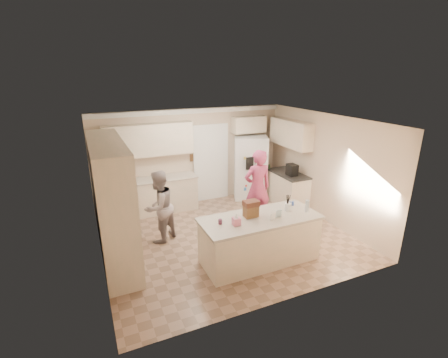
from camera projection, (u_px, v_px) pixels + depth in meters
name	position (u px, v px, depth m)	size (l,w,h in m)	color
floor	(226.00, 237.00, 7.25)	(5.20, 4.60, 0.02)	#95735D
ceiling	(227.00, 120.00, 6.42)	(5.20, 4.60, 0.02)	white
wall_back	(191.00, 157.00, 8.83)	(5.20, 0.02, 2.60)	beige
wall_front	(290.00, 229.00, 4.84)	(5.20, 0.02, 2.60)	beige
wall_left	(95.00, 202.00, 5.83)	(0.02, 4.60, 2.60)	beige
wall_right	(324.00, 168.00, 7.84)	(0.02, 4.60, 2.60)	beige
crown_back	(190.00, 111.00, 8.40)	(5.20, 0.08, 0.12)	white
pantry_bank	(112.00, 201.00, 6.16)	(0.60, 2.60, 2.35)	beige
back_base_cab	(154.00, 196.00, 8.40)	(2.20, 0.60, 0.88)	beige
back_countertop	(153.00, 180.00, 8.24)	(2.24, 0.63, 0.04)	#C1B4A4
back_upper_cab	(149.00, 140.00, 8.04)	(2.20, 0.35, 0.80)	beige
doorway_opening	(211.00, 164.00, 9.10)	(0.90, 0.06, 2.10)	black
doorway_casing	(211.00, 164.00, 9.07)	(1.02, 0.03, 2.22)	white
wall_frame_upper	(192.00, 148.00, 8.73)	(0.15, 0.02, 0.20)	brown
wall_frame_lower	(193.00, 158.00, 8.81)	(0.15, 0.02, 0.20)	brown
refrigerator	(250.00, 168.00, 9.24)	(0.90, 0.70, 1.80)	white
fridge_seam	(256.00, 171.00, 8.93)	(0.01, 0.02, 1.78)	gray
fridge_dispenser	(250.00, 163.00, 8.76)	(0.22, 0.03, 0.35)	black
fridge_handle_l	(255.00, 166.00, 8.85)	(0.02, 0.02, 0.85)	silver
fridge_handle_r	(258.00, 166.00, 8.89)	(0.02, 0.02, 0.85)	silver
over_fridge_cab	(249.00, 124.00, 9.06)	(0.95, 0.35, 0.45)	beige
right_base_cab	(288.00, 190.00, 8.86)	(0.60, 1.20, 0.88)	beige
right_countertop	(288.00, 174.00, 8.71)	(0.63, 1.24, 0.04)	#2D2B28
right_upper_cab	(291.00, 133.00, 8.60)	(0.35, 1.50, 0.70)	beige
coffee_maker	(292.00, 170.00, 8.47)	(0.22, 0.28, 0.30)	black
island_base	(259.00, 240.00, 6.24)	(2.20, 0.90, 0.88)	beige
island_top	(260.00, 218.00, 6.09)	(2.28, 0.96, 0.05)	#C1B4A4
utensil_crock	(288.00, 207.00, 6.35)	(0.13, 0.13, 0.15)	white
tissue_box	(236.00, 221.00, 5.76)	(0.13, 0.13, 0.14)	pink
tissue_plume	(236.00, 216.00, 5.72)	(0.08, 0.08, 0.08)	white
dollhouse_body	(251.00, 211.00, 6.07)	(0.26, 0.18, 0.22)	brown
dollhouse_roof	(251.00, 203.00, 6.02)	(0.28, 0.20, 0.10)	#592D1E
jam_jar	(220.00, 222.00, 5.80)	(0.07, 0.07, 0.09)	#59263F
greeting_card_a	(273.00, 216.00, 5.94)	(0.12, 0.01, 0.16)	white
greeting_card_b	(278.00, 214.00, 6.04)	(0.12, 0.01, 0.16)	silver
water_bottle	(307.00, 206.00, 6.28)	(0.07, 0.07, 0.24)	silver
shaker_salt	(290.00, 204.00, 6.57)	(0.05, 0.05, 0.09)	#3B55A5
shaker_pepper	(293.00, 203.00, 6.60)	(0.05, 0.05, 0.09)	#3B55A5
teen_boy	(159.00, 207.00, 6.88)	(0.77, 0.60, 1.58)	gray
teen_girl	(257.00, 188.00, 7.59)	(0.67, 0.44, 1.84)	#B44474
fridge_magnets	(256.00, 171.00, 8.93)	(0.76, 0.02, 1.44)	tan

